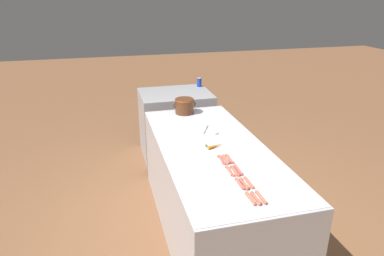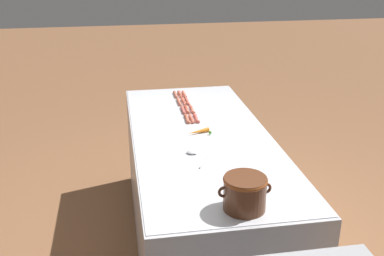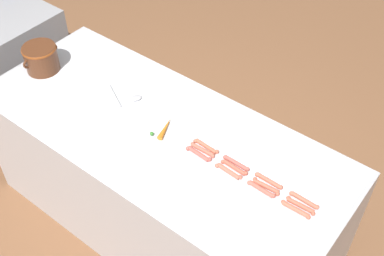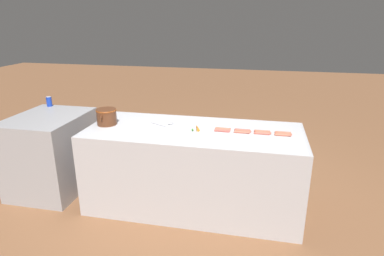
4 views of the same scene
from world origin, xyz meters
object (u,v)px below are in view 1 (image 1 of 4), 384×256
object	(u,v)px
hot_dog_8	(261,197)
hot_dog_9	(249,182)
hot_dog_11	(229,159)
back_cabinet	(176,124)
hot_dog_3	(222,160)
hot_dog_5	(244,184)
hot_dog_0	(250,198)
hot_dog_2	(230,171)
hot_dog_7	(226,159)
serving_spoon	(212,132)
bean_pot	(184,105)
soda_can	(199,82)
hot_dog_1	(240,184)
carrot	(215,146)
hot_dog_6	(235,171)
hot_dog_10	(238,170)
hot_dog_4	(256,198)

from	to	relation	value
hot_dog_8	hot_dog_9	distance (m)	0.20
hot_dog_11	hot_dog_8	bearing A→B (deg)	-89.53
back_cabinet	hot_dog_11	xyz separation A→B (m)	(0.03, -2.03, 0.44)
hot_dog_3	hot_dog_5	xyz separation A→B (m)	(0.03, -0.41, 0.00)
hot_dog_0	hot_dog_2	world-z (taller)	same
hot_dog_7	serving_spoon	bearing A→B (deg)	83.04
back_cabinet	bean_pot	distance (m)	0.94
hot_dog_7	soda_can	world-z (taller)	soda_can
hot_dog_1	carrot	xyz separation A→B (m)	(0.03, 0.66, 0.00)
hot_dog_8	hot_dog_0	bearing A→B (deg)	176.29
hot_dog_8	serving_spoon	size ratio (longest dim) A/B	0.64
hot_dog_5	soda_can	distance (m)	2.69
hot_dog_1	hot_dog_7	bearing A→B (deg)	85.22
serving_spoon	bean_pot	bearing A→B (deg)	101.50
hot_dog_5	bean_pot	xyz separation A→B (m)	(-0.05, 1.65, 0.08)
hot_dog_6	hot_dog_7	bearing A→B (deg)	90.59
hot_dog_0	carrot	bearing A→B (deg)	87.83
soda_can	serving_spoon	bearing A→B (deg)	-101.38
hot_dog_0	soda_can	xyz separation A→B (m)	(0.44, 2.85, 0.08)
hot_dog_2	hot_dog_9	bearing A→B (deg)	-69.44
hot_dog_2	hot_dog_9	xyz separation A→B (m)	(0.07, -0.20, 0.00)
bean_pot	hot_dog_2	bearing A→B (deg)	-89.39
hot_dog_7	hot_dog_10	bearing A→B (deg)	-80.40
hot_dog_4	hot_dog_11	size ratio (longest dim) A/B	1.00
hot_dog_6	hot_dog_1	bearing A→B (deg)	-100.56
hot_dog_2	soda_can	distance (m)	2.49
hot_dog_4	hot_dog_10	bearing A→B (deg)	85.12
carrot	hot_dog_1	bearing A→B (deg)	-92.57
hot_dog_6	hot_dog_11	xyz separation A→B (m)	(0.03, 0.21, 0.00)
hot_dog_1	hot_dog_5	xyz separation A→B (m)	(0.03, -0.01, 0.00)
hot_dog_5	hot_dog_7	world-z (taller)	same
hot_dog_0	hot_dog_8	size ratio (longest dim) A/B	1.00
bean_pot	hot_dog_4	bearing A→B (deg)	-88.38
hot_dog_10	hot_dog_11	bearing A→B (deg)	90.04
serving_spoon	carrot	size ratio (longest dim) A/B	1.44
hot_dog_2	hot_dog_6	size ratio (longest dim) A/B	1.00
hot_dog_4	hot_dog_7	size ratio (longest dim) A/B	1.00
hot_dog_6	soda_can	xyz separation A→B (m)	(0.40, 2.46, 0.08)
hot_dog_9	serving_spoon	xyz separation A→B (m)	(0.04, 1.01, -0.00)
back_cabinet	hot_dog_3	distance (m)	2.07
hot_dog_3	hot_dog_11	distance (m)	0.07
hot_dog_7	hot_dog_8	size ratio (longest dim) A/B	1.00
hot_dog_2	bean_pot	world-z (taller)	bean_pot
hot_dog_0	hot_dog_5	distance (m)	0.19
hot_dog_2	hot_dog_7	xyz separation A→B (m)	(0.04, 0.20, 0.00)
hot_dog_4	hot_dog_9	distance (m)	0.21
hot_dog_3	carrot	distance (m)	0.27
hot_dog_11	carrot	distance (m)	0.27
hot_dog_3	back_cabinet	bearing A→B (deg)	88.86
hot_dog_2	hot_dog_5	distance (m)	0.21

